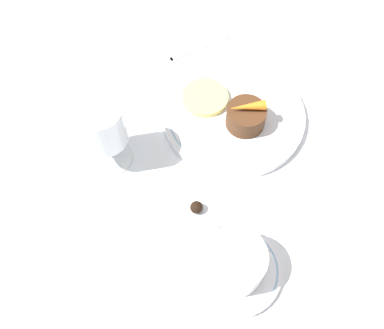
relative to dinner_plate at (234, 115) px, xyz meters
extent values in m
plane|color=white|center=(0.01, 0.05, -0.01)|extent=(3.00, 3.00, 0.00)
cylinder|color=white|center=(0.00, 0.00, 0.00)|extent=(0.24, 0.24, 0.01)
torus|color=#8CB2D1|center=(0.00, 0.00, 0.00)|extent=(0.22, 0.22, 0.00)
cylinder|color=white|center=(-0.22, 0.14, 0.00)|extent=(0.13, 0.13, 0.01)
torus|color=#8CB2D1|center=(-0.22, 0.14, 0.00)|extent=(0.12, 0.12, 0.00)
cylinder|color=white|center=(-0.22, 0.14, 0.03)|extent=(0.09, 0.09, 0.05)
cylinder|color=#331E0F|center=(-0.22, 0.14, 0.03)|extent=(0.07, 0.07, 0.04)
torus|color=white|center=(-0.17, 0.14, 0.03)|extent=(0.03, 0.01, 0.04)
cube|color=silver|center=(-0.19, 0.12, 0.00)|extent=(0.06, 0.07, 0.00)
ellipsoid|color=silver|center=(-0.16, 0.16, 0.00)|extent=(0.03, 0.03, 0.00)
cylinder|color=silver|center=(0.03, 0.21, -0.01)|extent=(0.07, 0.07, 0.01)
cylinder|color=silver|center=(0.03, 0.21, 0.02)|extent=(0.01, 0.01, 0.05)
cylinder|color=silver|center=(0.03, 0.21, 0.09)|extent=(0.07, 0.07, 0.07)
cylinder|color=#470A14|center=(0.03, 0.21, 0.07)|extent=(0.06, 0.06, 0.04)
cube|color=silver|center=(0.16, -0.04, -0.01)|extent=(0.01, 0.13, 0.01)
cube|color=silver|center=(0.17, 0.06, -0.01)|extent=(0.02, 0.05, 0.01)
cylinder|color=#4C2D19|center=(-0.03, 0.00, 0.02)|extent=(0.06, 0.06, 0.04)
cone|color=orange|center=(-0.03, 0.00, 0.05)|extent=(0.04, 0.06, 0.02)
cylinder|color=#EFE075|center=(0.05, 0.03, 0.01)|extent=(0.08, 0.08, 0.01)
sphere|color=black|center=(-0.12, 0.14, 0.00)|extent=(0.02, 0.02, 0.02)
camera|label=1|loc=(-0.35, 0.28, 0.62)|focal=42.00mm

